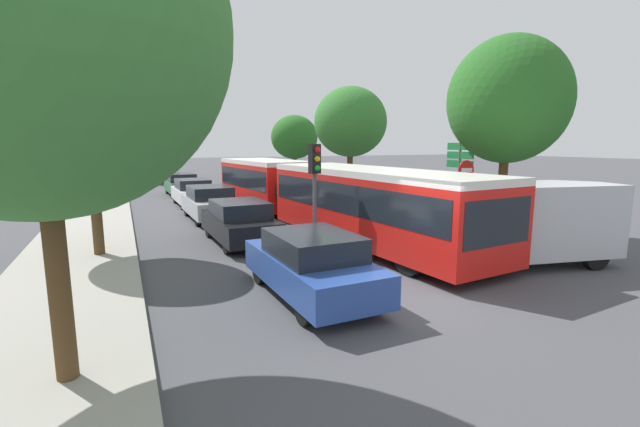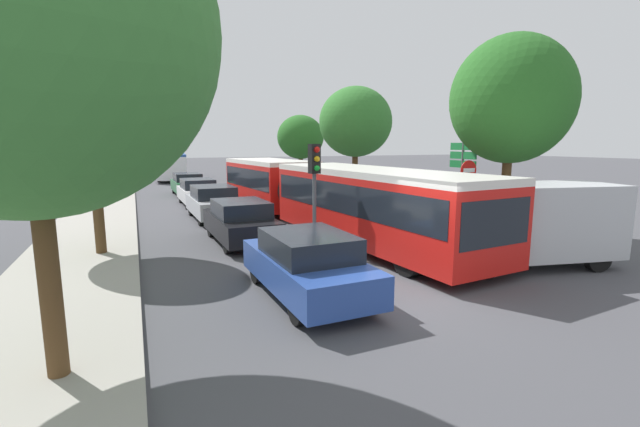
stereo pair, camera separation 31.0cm
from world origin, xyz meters
name	(u,v)px [view 1 (the left image)]	position (x,y,z in m)	size (l,w,h in m)	color
ground_plane	(393,294)	(0.00, 0.00, 0.00)	(200.00, 200.00, 0.00)	#47474C
kerb_strip_left	(97,206)	(-6.81, 18.10, 0.07)	(3.20, 46.19, 0.14)	#9E998E
articulated_bus	(318,191)	(1.72, 7.97, 1.49)	(4.08, 17.57, 2.59)	red
city_bus_rear	(163,164)	(-1.83, 36.19, 1.43)	(3.43, 11.67, 2.48)	silver
queued_car_blue	(312,264)	(-1.75, 0.67, 0.75)	(1.88, 4.27, 1.47)	#284799
queued_car_black	(240,222)	(-1.90, 6.52, 0.75)	(1.89, 4.29, 1.48)	black
queued_car_silver	(210,203)	(-1.96, 11.66, 0.77)	(1.95, 4.43, 1.53)	#B7BABF
queued_car_white	(193,192)	(-1.98, 16.59, 0.75)	(1.89, 4.27, 1.47)	white
queued_car_green	(182,184)	(-1.94, 21.74, 0.74)	(1.87, 4.24, 1.46)	#236638
white_van	(531,222)	(4.90, 0.46, 1.24)	(5.31, 3.00, 2.31)	#B7BABF
traffic_light	(315,174)	(-0.09, 4.20, 2.50)	(0.35, 0.38, 3.40)	#56595E
no_entry_sign	(465,186)	(5.79, 4.00, 1.88)	(0.70, 0.08, 2.82)	#56595E
direction_sign_post	(459,165)	(6.53, 5.15, 2.57)	(0.10, 1.40, 3.60)	#56595E
tree_left_near	(30,35)	(-6.38, -1.23, 4.73)	(4.90, 4.90, 7.30)	#51381E
tree_left_mid	(92,130)	(-6.18, 6.39, 3.79)	(3.32, 3.32, 5.82)	#51381E
tree_right_near	(508,103)	(7.34, 3.72, 4.84)	(4.30, 4.30, 7.23)	#51381E
tree_right_mid	(350,124)	(7.66, 16.09, 4.63)	(4.53, 4.53, 6.91)	#51381E
tree_right_far	(294,138)	(7.40, 24.98, 3.83)	(3.78, 3.78, 5.70)	#51381E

